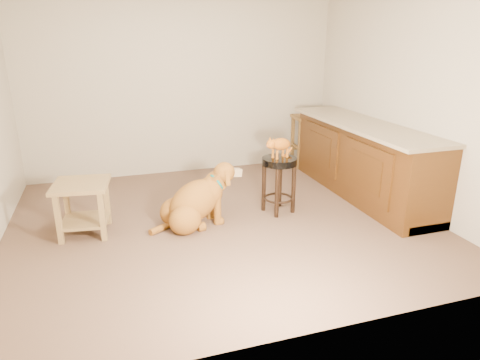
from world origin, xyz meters
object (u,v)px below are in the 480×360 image
object	(u,v)px
padded_stool	(279,174)
wood_stool	(307,140)
side_table	(83,200)
golden_retriever	(195,203)
tabby_kitten	(279,145)

from	to	relation	value
padded_stool	wood_stool	xyz separation A→B (m)	(1.14, 1.61, -0.05)
wood_stool	side_table	distance (m)	3.62
padded_stool	golden_retriever	size ratio (longest dim) A/B	0.59
padded_stool	tabby_kitten	size ratio (longest dim) A/B	1.61
padded_stool	wood_stool	distance (m)	1.97
side_table	tabby_kitten	world-z (taller)	tabby_kitten
wood_stool	tabby_kitten	xyz separation A→B (m)	(-1.15, -1.61, 0.39)
padded_stool	tabby_kitten	bearing A→B (deg)	-168.88
side_table	tabby_kitten	xyz separation A→B (m)	(2.12, -0.07, 0.44)
padded_stool	side_table	size ratio (longest dim) A/B	1.08
side_table	golden_retriever	world-z (taller)	golden_retriever
padded_stool	wood_stool	bearing A→B (deg)	54.75
tabby_kitten	wood_stool	bearing A→B (deg)	37.71
padded_stool	golden_retriever	xyz separation A→B (m)	(-1.00, -0.09, -0.20)
side_table	golden_retriever	xyz separation A→B (m)	(1.13, -0.15, -0.10)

